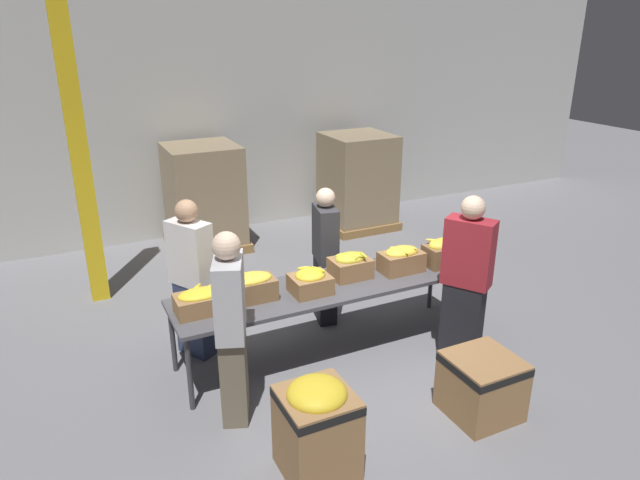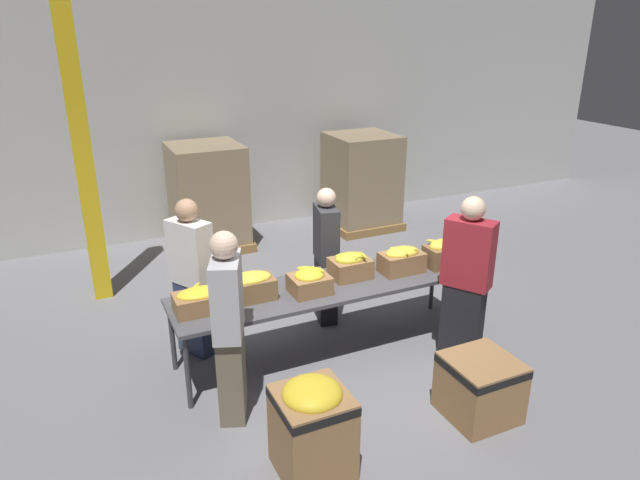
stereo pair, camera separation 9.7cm
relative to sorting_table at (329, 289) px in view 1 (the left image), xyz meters
name	(u,v)px [view 1 (the left image)]	position (x,y,z in m)	size (l,w,h in m)	color
ground_plane	(329,350)	(0.00, 0.00, -0.73)	(30.00, 30.00, 0.00)	slate
wall_back	(207,109)	(0.00, 4.26, 1.27)	(16.00, 0.08, 4.00)	#B7B7B2
sorting_table	(329,289)	(0.00, 0.00, 0.00)	(3.22, 0.80, 0.77)	#4C4C51
banana_box_0	(201,301)	(-1.32, -0.01, 0.16)	(0.47, 0.33, 0.24)	olive
banana_box_1	(251,286)	(-0.82, 0.03, 0.18)	(0.46, 0.28, 0.27)	olive
banana_box_2	(310,281)	(-0.25, -0.08, 0.16)	(0.38, 0.33, 0.25)	olive
banana_box_3	(350,265)	(0.28, 0.07, 0.18)	(0.41, 0.32, 0.28)	olive
banana_box_4	(401,259)	(0.85, -0.03, 0.19)	(0.46, 0.28, 0.28)	olive
banana_box_5	(443,252)	(1.35, -0.09, 0.20)	(0.41, 0.34, 0.31)	olive
volunteer_0	(192,280)	(-1.26, 0.58, 0.11)	(0.42, 0.50, 1.68)	#2D3856
volunteer_1	(466,281)	(1.18, -0.69, 0.14)	(0.45, 0.52, 1.75)	black
volunteer_2	(232,329)	(-1.22, -0.59, 0.13)	(0.38, 0.52, 1.73)	#6B604C
volunteer_3	(325,257)	(0.27, 0.64, 0.07)	(0.30, 0.46, 1.60)	black
donation_bin_0	(317,425)	(-0.86, -1.51, -0.30)	(0.54, 0.54, 0.80)	olive
donation_bin_1	(482,384)	(0.74, -1.51, -0.42)	(0.59, 0.59, 0.56)	olive
support_pillar	(77,141)	(-2.04, 2.41, 1.27)	(0.21, 0.21, 4.00)	gold
pallet_stack_0	(357,182)	(2.24, 3.38, 0.05)	(1.13, 1.13, 1.57)	olive
pallet_stack_1	(204,198)	(-0.34, 3.54, 0.06)	(1.13, 1.13, 1.60)	olive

